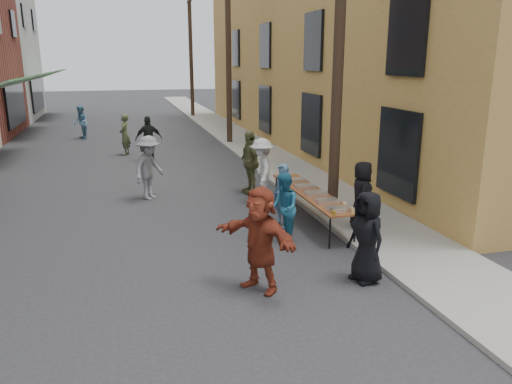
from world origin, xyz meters
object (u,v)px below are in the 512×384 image
utility_pole_far (191,50)px  serving_table (311,193)px  catering_tray_sausage (339,209)px  guest_front_c (284,208)px  utility_pole_mid (228,45)px  server (362,195)px  utility_pole_near (339,32)px  guest_front_a (367,237)px

utility_pole_far → serving_table: 24.30m
catering_tray_sausage → guest_front_c: size_ratio=0.32×
catering_tray_sausage → utility_pole_mid: bearing=87.5°
catering_tray_sausage → server: size_ratio=0.32×
utility_pole_near → utility_pole_mid: (0.00, 12.00, 0.00)m
utility_pole_far → serving_table: bearing=-91.4°
utility_pole_far → serving_table: (-0.59, -24.00, -3.79)m
utility_pole_near → guest_front_c: 4.28m
catering_tray_sausage → guest_front_a: bearing=-99.4°
server → guest_front_c: bearing=118.9°
catering_tray_sausage → server: bearing=36.3°
utility_pole_mid → serving_table: size_ratio=2.25×
guest_front_a → utility_pole_near: bearing=152.7°
guest_front_a → guest_front_c: guest_front_a is taller
guest_front_a → serving_table: bearing=162.1°
guest_front_c → utility_pole_far: bearing=-176.2°
catering_tray_sausage → utility_pole_near: bearing=70.2°
utility_pole_mid → utility_pole_far: size_ratio=1.00×
serving_table → server: bearing=-49.9°
utility_pole_mid → serving_table: (-0.59, -12.00, -3.79)m
catering_tray_sausage → guest_front_a: (-0.31, -1.87, 0.05)m
serving_table → utility_pole_mid: bearing=87.2°
serving_table → server: size_ratio=2.57×
utility_pole_mid → utility_pole_far: bearing=90.0°
utility_pole_near → server: 3.77m
utility_pole_mid → server: 13.51m
guest_front_a → utility_pole_mid: bearing=163.8°
utility_pole_mid → guest_front_c: bearing=-97.3°
serving_table → catering_tray_sausage: (-0.00, -1.65, 0.08)m
utility_pole_near → serving_table: size_ratio=2.25×
utility_pole_near → catering_tray_sausage: bearing=-109.8°
utility_pole_far → guest_front_a: 27.77m
utility_pole_mid → catering_tray_sausage: 14.15m
utility_pole_mid → guest_front_a: 15.96m
utility_pole_mid → catering_tray_sausage: (-0.59, -13.65, -3.71)m
catering_tray_sausage → server: 1.07m
utility_pole_mid → guest_front_a: (-0.90, -15.51, -3.66)m
serving_table → guest_front_a: guest_front_a is taller
utility_pole_far → serving_table: utility_pole_far is taller
utility_pole_near → utility_pole_mid: same height
utility_pole_mid → guest_front_c: 13.86m
utility_pole_near → guest_front_a: bearing=-104.4°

